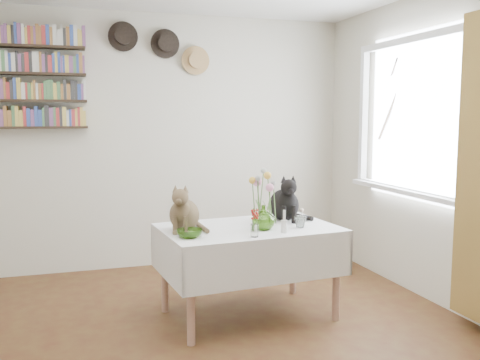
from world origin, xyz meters
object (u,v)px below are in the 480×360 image
object	(u,v)px
tabby_cat	(184,206)
bookshelf_unit	(28,78)
dining_table	(249,249)
black_cat	(284,196)
flower_vase	(263,217)

from	to	relation	value
tabby_cat	bookshelf_unit	distance (m)	2.10
dining_table	tabby_cat	distance (m)	0.59
black_cat	bookshelf_unit	world-z (taller)	bookshelf_unit
tabby_cat	flower_vase	world-z (taller)	tabby_cat
black_cat	bookshelf_unit	size ratio (longest dim) A/B	0.37
tabby_cat	flower_vase	distance (m)	0.58
dining_table	tabby_cat	size ratio (longest dim) A/B	3.85
dining_table	bookshelf_unit	xyz separation A→B (m)	(-1.58, 1.52, 1.33)
bookshelf_unit	tabby_cat	bearing A→B (deg)	-53.71
dining_table	tabby_cat	world-z (taller)	tabby_cat
black_cat	flower_vase	world-z (taller)	black_cat
tabby_cat	flower_vase	bearing A→B (deg)	8.53
dining_table	flower_vase	world-z (taller)	flower_vase
dining_table	bookshelf_unit	distance (m)	2.56
black_cat	bookshelf_unit	xyz separation A→B (m)	(-1.93, 1.34, 0.97)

